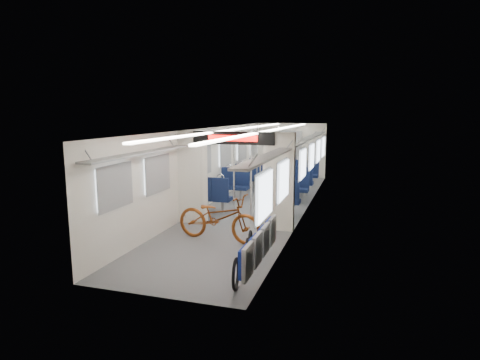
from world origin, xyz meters
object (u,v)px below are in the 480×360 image
at_px(bicycle, 219,217).
at_px(seat_bay_far_left, 254,172).
at_px(flip_bench, 260,244).
at_px(stanchion_far_right, 278,162).
at_px(seat_bay_far_right, 303,175).
at_px(bike_hoop_c, 250,244).
at_px(stanchion_near_right, 251,178).
at_px(seat_bay_near_right, 289,190).
at_px(stanchion_far_left, 257,162).
at_px(bike_hoop_a, 236,276).
at_px(stanchion_near_left, 234,175).
at_px(bike_hoop_b, 247,252).
at_px(seat_bay_near_left, 225,187).

distance_m(bicycle, seat_bay_far_left, 6.59).
bearing_deg(flip_bench, stanchion_far_right, 99.06).
bearing_deg(seat_bay_far_right, bike_hoop_c, -90.18).
height_order(bike_hoop_c, stanchion_far_right, stanchion_far_right).
relative_size(seat_bay_far_left, stanchion_far_right, 0.85).
height_order(flip_bench, seat_bay_far_left, seat_bay_far_left).
bearing_deg(bicycle, bike_hoop_c, -118.79).
bearing_deg(stanchion_near_right, flip_bench, -71.99).
distance_m(seat_bay_near_right, seat_bay_far_left, 3.66).
xyz_separation_m(bike_hoop_c, stanchion_far_left, (-1.30, 5.48, 0.93)).
bearing_deg(bike_hoop_a, bicycle, 116.06).
xyz_separation_m(bicycle, bike_hoop_c, (0.89, -0.67, -0.29)).
distance_m(stanchion_far_left, stanchion_far_right, 0.71).
bearing_deg(flip_bench, bike_hoop_c, 114.07).
xyz_separation_m(bicycle, stanchion_near_right, (0.29, 1.53, 0.63)).
distance_m(seat_bay_far_left, stanchion_far_right, 2.21).
xyz_separation_m(seat_bay_far_right, stanchion_near_left, (-1.17, -4.41, 0.62)).
bearing_deg(flip_bench, stanchion_far_left, 105.06).
bearing_deg(bike_hoop_b, stanchion_far_left, 103.00).
height_order(bike_hoop_c, seat_bay_far_right, seat_bay_far_right).
distance_m(bicycle, stanchion_near_left, 2.01).
bearing_deg(stanchion_far_right, stanchion_near_right, -90.08).
distance_m(bike_hoop_a, bike_hoop_b, 1.15).
bearing_deg(seat_bay_near_right, stanchion_far_right, 113.17).
height_order(bicycle, bike_hoop_a, bicycle).
bearing_deg(stanchion_far_right, stanchion_far_left, 180.00).
bearing_deg(stanchion_near_right, stanchion_far_left, 102.12).
distance_m(flip_bench, seat_bay_far_right, 7.97).
bearing_deg(stanchion_near_right, bike_hoop_c, -74.87).
height_order(bicycle, seat_bay_near_left, seat_bay_near_left).
bearing_deg(bike_hoop_c, stanchion_far_left, 103.34).
height_order(bicycle, stanchion_near_right, stanchion_near_right).
height_order(bike_hoop_b, seat_bay_far_left, seat_bay_far_left).
height_order(bike_hoop_c, stanchion_near_right, stanchion_near_right).
xyz_separation_m(bike_hoop_c, seat_bay_near_right, (0.02, 4.05, 0.33)).
xyz_separation_m(stanchion_near_left, stanchion_near_right, (0.56, -0.36, 0.00)).
xyz_separation_m(bike_hoop_a, stanchion_far_right, (-0.79, 7.04, 0.92)).
height_order(stanchion_near_left, stanchion_far_right, same).
height_order(flip_bench, stanchion_far_right, stanchion_far_right).
height_order(bicycle, seat_bay_far_left, seat_bay_far_left).
relative_size(bike_hoop_a, seat_bay_far_right, 0.26).
relative_size(bicycle, seat_bay_far_left, 1.01).
relative_size(flip_bench, seat_bay_near_right, 0.99).
xyz_separation_m(flip_bench, bike_hoop_c, (-0.44, 0.99, -0.36)).
height_order(seat_bay_near_right, stanchion_near_left, stanchion_near_left).
bearing_deg(seat_bay_near_right, bike_hoop_c, -90.32).
distance_m(bicycle, seat_bay_near_right, 3.50).
height_order(seat_bay_far_left, seat_bay_far_right, seat_bay_far_right).
xyz_separation_m(seat_bay_near_left, stanchion_near_right, (1.25, -1.63, 0.60)).
bearing_deg(bicycle, stanchion_far_right, 4.55).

